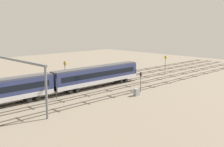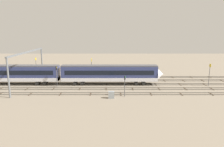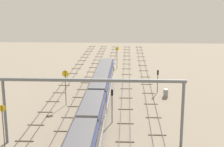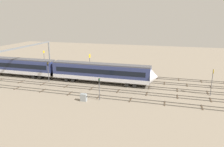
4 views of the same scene
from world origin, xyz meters
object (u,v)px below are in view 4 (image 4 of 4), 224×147
Objects in this scene: signal_light_trackside_departure at (48,69)px; relay_cabinet at (84,97)px; overhead_gantry at (26,53)px; speed_sign_mid_trackside at (212,79)px; signal_light_trackside_approach at (99,86)px; train at (16,67)px; speed_sign_far_trackside at (90,61)px; speed_sign_near_foreground at (44,57)px.

signal_light_trackside_departure is 3.47× the size of relay_cabinet.
overhead_gantry is at bearing 164.84° from signal_light_trackside_departure.
signal_light_trackside_approach is (-21.14, -8.48, -0.74)m from speed_sign_mid_trackside.
relay_cabinet is at bearing -34.86° from signal_light_trackside_departure.
speed_sign_far_trackside reaches higher than train.
speed_sign_far_trackside is at bearing 117.22° from signal_light_trackside_approach.
speed_sign_far_trackside reaches higher than relay_cabinet.
relay_cabinet is (22.48, -21.83, -2.75)m from speed_sign_near_foreground.
train is at bearing 177.88° from speed_sign_mid_trackside.
relay_cabinet is (24.73, -11.57, -1.93)m from train.
signal_light_trackside_approach is at bearing -23.00° from overhead_gantry.
overhead_gantry is at bearing -157.87° from speed_sign_far_trackside.
overhead_gantry is at bearing 151.50° from relay_cabinet.
overhead_gantry is 24.34m from relay_cabinet.
signal_light_trackside_approach is (27.50, -10.29, 0.23)m from train.
signal_light_trackside_approach is (8.32, -16.17, -1.12)m from speed_sign_far_trackside.
relay_cabinet is at bearing -25.07° from train.
speed_sign_near_foreground reaches higher than signal_light_trackside_approach.
speed_sign_far_trackside is at bearing 22.13° from overhead_gantry.
speed_sign_near_foreground reaches higher than signal_light_trackside_departure.
speed_sign_far_trackside reaches higher than speed_sign_mid_trackside.
train reaches higher than signal_light_trackside_approach.
signal_light_trackside_approach is at bearing 24.87° from relay_cabinet.
train is 14.93× the size of signal_light_trackside_departure.
train is 17.07× the size of signal_light_trackside_approach.
speed_sign_near_foreground is (-1.72, 10.56, -3.11)m from overhead_gantry.
overhead_gantry is at bearing 178.07° from speed_sign_mid_trackside.
signal_light_trackside_approach is (25.25, -20.54, -0.59)m from speed_sign_near_foreground.
speed_sign_near_foreground is at bearing 140.87° from signal_light_trackside_approach.
signal_light_trackside_departure is (-7.72, -8.22, -0.75)m from speed_sign_far_trackside.
speed_sign_near_foreground is at bearing 77.61° from train.
speed_sign_near_foreground is 3.84× the size of relay_cabinet.
speed_sign_mid_trackside is 0.93× the size of speed_sign_far_trackside.
speed_sign_near_foreground is at bearing 135.84° from relay_cabinet.
speed_sign_mid_trackside is (46.39, -12.06, 0.16)m from speed_sign_near_foreground.
speed_sign_far_trackside is at bearing 17.07° from train.
overhead_gantry is 3.71× the size of speed_sign_far_trackside.
speed_sign_near_foreground is at bearing 165.43° from speed_sign_mid_trackside.
speed_sign_far_trackside is 18.22m from signal_light_trackside_approach.
signal_light_trackside_approach is at bearing -158.13° from speed_sign_mid_trackside.
signal_light_trackside_approach is 3.74m from relay_cabinet.
overhead_gantry is 16.62m from speed_sign_far_trackside.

